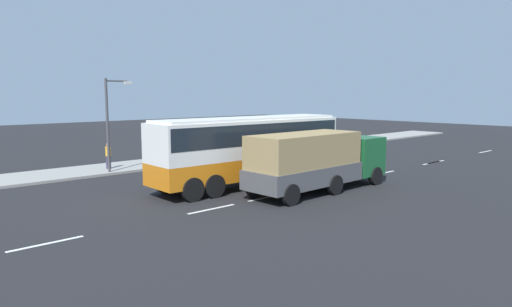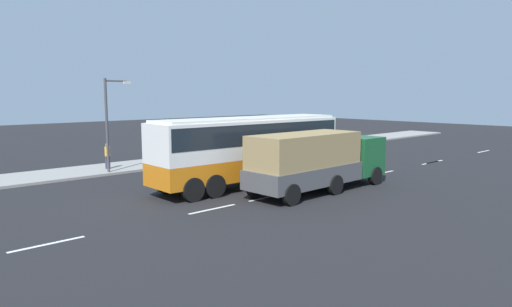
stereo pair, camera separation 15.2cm
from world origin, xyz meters
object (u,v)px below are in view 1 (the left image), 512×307
Objects in this scene: coach_bus at (250,144)px; street_lamp at (110,117)px; pedestrian_at_crossing at (153,149)px; pedestrian_near_curb at (108,154)px; cargo_truck at (317,159)px.

street_lamp is (-3.82, 8.20, 1.20)m from coach_bus.
street_lamp reaches higher than pedestrian_at_crossing.
pedestrian_at_crossing is 4.83m from street_lamp.
pedestrian_near_curb is at bearing 42.78° from pedestrian_at_crossing.
coach_bus reaches higher than pedestrian_at_crossing.
street_lamp is (-3.83, -1.78, 2.34)m from pedestrian_at_crossing.
street_lamp is (-0.29, -1.16, 2.35)m from pedestrian_near_curb.
cargo_truck is 12.86m from street_lamp.
street_lamp is at bearing 57.71° from pedestrian_at_crossing.
pedestrian_at_crossing is 0.29× the size of street_lamp.
coach_bus is 2.00× the size of street_lamp.
coach_bus is at bearing 113.06° from cargo_truck.
cargo_truck is 5.26× the size of pedestrian_at_crossing.
street_lamp is at bearing 116.30° from coach_bus.
pedestrian_near_curb is 3.60m from pedestrian_at_crossing.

